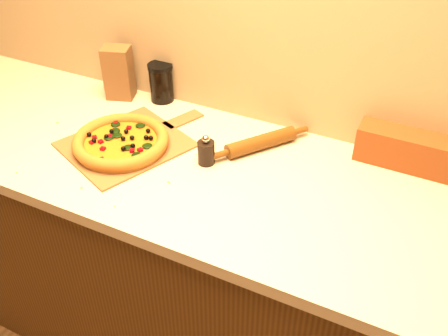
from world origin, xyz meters
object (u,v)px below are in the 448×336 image
Objects in this scene: pizza_peel at (129,143)px; rolling_pin at (261,142)px; pepper_grinder at (206,152)px; dark_jar at (161,82)px; pizza at (121,141)px.

rolling_pin reaches higher than pizza_peel.
dark_jar is (-0.33, 0.28, 0.03)m from pepper_grinder.
rolling_pin is at bearing 50.29° from pepper_grinder.
pizza_peel is 3.64× the size of dark_jar.
pizza is 3.06× the size of pepper_grinder.
dark_jar reaches higher than pizza.
pizza_peel is at bearing 80.56° from pizza.
pepper_grinder is at bearing -129.71° from rolling_pin.
pizza_peel is at bearing -157.47° from rolling_pin.
pepper_grinder is (0.27, 0.02, 0.04)m from pizza_peel.
rolling_pin is (0.12, 0.14, -0.02)m from pepper_grinder.
pepper_grinder is at bearing 26.45° from pizza_peel.
pizza is at bearing -76.86° from pizza_peel.
pepper_grinder reaches higher than rolling_pin.
pizza_peel is 5.24× the size of pepper_grinder.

